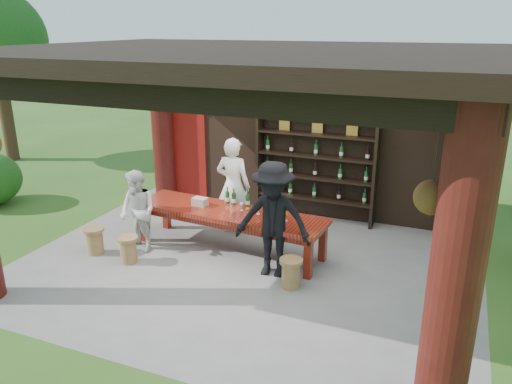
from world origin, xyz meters
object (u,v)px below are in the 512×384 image
at_px(wine_shelf, 315,168).
at_px(tasting_table, 229,217).
at_px(stool_near_right, 291,272).
at_px(napkin_basket, 200,202).
at_px(guest_woman, 138,212).
at_px(stool_far_left, 95,240).
at_px(stool_near_left, 128,249).
at_px(host, 233,186).
at_px(guest_man, 273,220).

distance_m(wine_shelf, tasting_table, 2.32).
bearing_deg(stool_near_right, napkin_basket, 156.26).
height_order(wine_shelf, guest_woman, wine_shelf).
bearing_deg(stool_far_left, stool_near_left, -5.04).
distance_m(stool_near_right, napkin_basket, 2.27).
distance_m(stool_near_left, stool_near_right, 2.81).
height_order(host, guest_woman, host).
xyz_separation_m(stool_near_left, guest_woman, (-0.10, 0.48, 0.48)).
relative_size(wine_shelf, stool_near_right, 5.22).
relative_size(stool_near_right, stool_far_left, 0.99).
height_order(host, guest_man, guest_man).
xyz_separation_m(wine_shelf, stool_near_right, (0.47, -2.91, -0.83)).
distance_m(wine_shelf, guest_man, 2.62).
bearing_deg(guest_woman, napkin_basket, 55.13).
distance_m(host, napkin_basket, 0.82).
distance_m(stool_near_right, stool_far_left, 3.55).
bearing_deg(napkin_basket, stool_near_left, -125.10).
height_order(tasting_table, host, host).
relative_size(stool_near_left, host, 0.25).
relative_size(stool_far_left, guest_woman, 0.33).
relative_size(stool_near_left, guest_woman, 0.32).
xyz_separation_m(guest_man, napkin_basket, (-1.60, 0.59, -0.11)).
distance_m(host, guest_woman, 1.84).
bearing_deg(stool_near_right, tasting_table, 149.37).
height_order(stool_near_right, stool_far_left, stool_far_left).
distance_m(tasting_table, stool_near_left, 1.79).
bearing_deg(guest_woman, wine_shelf, 67.18).
bearing_deg(guest_woman, stool_near_left, -58.50).
xyz_separation_m(stool_near_right, host, (-1.71, 1.64, 0.68)).
height_order(wine_shelf, stool_near_left, wine_shelf).
bearing_deg(napkin_basket, guest_man, -20.12).
bearing_deg(tasting_table, wine_shelf, 65.35).
distance_m(host, guest_man, 1.87).
bearing_deg(napkin_basket, guest_woman, -144.43).
bearing_deg(napkin_basket, stool_near_right, -23.74).
xyz_separation_m(stool_near_right, guest_man, (-0.41, 0.30, 0.69)).
distance_m(stool_far_left, host, 2.67).
distance_m(wine_shelf, napkin_basket, 2.56).
bearing_deg(napkin_basket, wine_shelf, 52.75).
height_order(stool_near_right, guest_woman, guest_woman).
distance_m(tasting_table, guest_man, 1.19).
bearing_deg(stool_near_right, guest_woman, 175.04).
xyz_separation_m(stool_far_left, napkin_basket, (1.53, 1.05, 0.57)).
bearing_deg(stool_near_left, tasting_table, 37.95).
bearing_deg(tasting_table, stool_near_right, -30.63).
relative_size(tasting_table, host, 1.90).
relative_size(stool_near_right, napkin_basket, 1.80).
relative_size(host, guest_woman, 1.27).
relative_size(stool_near_right, guest_woman, 0.32).
height_order(tasting_table, guest_woman, guest_woman).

